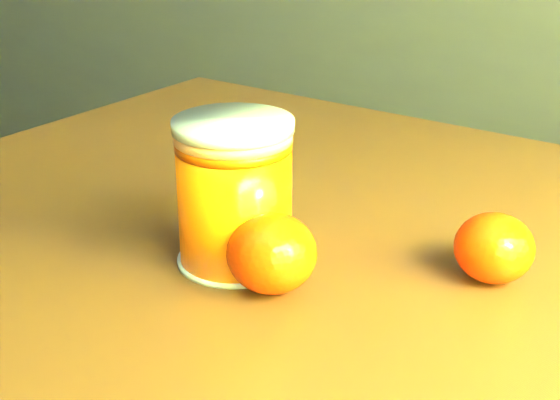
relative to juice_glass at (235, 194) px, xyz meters
The scene contains 4 objects.
kitchen_counter 1.54m from the juice_glass, 126.96° to the left, with size 3.15×0.60×0.90m, color #434448.
juice_glass is the anchor object (origin of this frame).
orange_front 0.06m from the juice_glass, 22.28° to the right, with size 0.06×0.06×0.06m, color #FF3805.
orange_back 0.19m from the juice_glass, 26.28° to the left, with size 0.06×0.06×0.05m, color #FF3805.
Camera 1 is at (1.23, -0.15, 1.07)m, focal length 50.00 mm.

